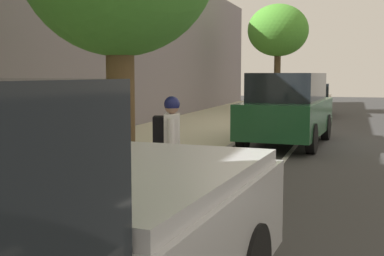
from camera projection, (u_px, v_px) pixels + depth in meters
ground at (309, 142)px, 14.69m from camera, size 60.38×60.38×0.00m
sidewalk at (179, 135)px, 15.88m from camera, size 4.28×37.74×0.15m
curb_edge at (249, 137)px, 15.21m from camera, size 0.16×37.74×0.15m
lane_stripe_bike_edge at (299, 142)px, 14.77m from camera, size 0.12×37.74×0.01m
building_facade at (108, 37)px, 16.28m from camera, size 0.50×37.74×6.26m
parked_sedan_tan_nearest at (312, 100)px, 24.03m from camera, size 1.96×4.46×1.52m
parked_suv_green_second at (288, 108)px, 14.12m from camera, size 2.20×4.81×1.99m
bicycle_at_curb at (174, 183)px, 7.53m from camera, size 1.61×0.71×0.73m
cyclist_with_backpack at (170, 137)px, 7.96m from camera, size 0.48×0.60×1.63m
street_tree_near_cyclist at (278, 31)px, 25.66m from camera, size 3.06×3.06×5.31m
fire_hydrant at (272, 106)px, 22.03m from camera, size 0.22×0.22×0.84m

